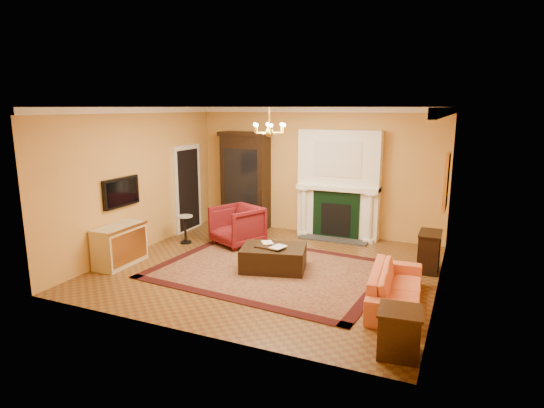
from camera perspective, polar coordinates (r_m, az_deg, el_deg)
The scene contains 26 objects.
floor at distance 8.74m, azimuth -0.32°, elevation -8.07°, with size 6.00×5.50×0.02m, color brown.
ceiling at distance 8.21m, azimuth -0.34°, elevation 12.14°, with size 6.00×5.50×0.02m, color white.
wall_back at distance 10.89m, azimuth 5.60°, elevation 4.11°, with size 6.00×0.02×3.00m, color #DEA54F.
wall_front at distance 5.99m, azimuth -11.15°, elevation -2.70°, with size 6.00×0.02×3.00m, color #DEA54F.
wall_left at distance 9.94m, azimuth -16.41°, elevation 2.90°, with size 0.02×5.50×3.00m, color #DEA54F.
wall_right at distance 7.65m, azimuth 20.73°, elevation -0.04°, with size 0.02×5.50×3.00m, color #DEA54F.
fireplace at distance 10.59m, azimuth 8.34°, elevation 2.13°, with size 1.90×0.70×2.50m.
crown_molding at distance 9.09m, azimuth 2.17°, elevation 11.69°, with size 6.00×5.50×0.12m.
doorway at distance 11.31m, azimuth -10.55°, elevation 1.93°, with size 0.08×1.05×2.10m.
tv_panel at distance 9.48m, azimuth -18.38°, elevation 1.42°, with size 0.09×0.95×0.58m.
gilt_mirror at distance 9.01m, azimuth 21.05°, elevation 2.64°, with size 0.06×0.76×1.05m.
chandelier at distance 8.22m, azimuth -0.34°, elevation 9.33°, with size 0.63×0.55×0.53m.
oriental_rug at distance 8.60m, azimuth -0.18°, elevation -8.29°, with size 4.13×3.10×0.02m, color #420E12.
china_cabinet at distance 11.36m, azimuth -3.33°, elevation 2.71°, with size 1.15×0.52×2.31m, color black.
wingback_armchair at distance 10.04m, azimuth -4.39°, elevation -2.50°, with size 0.93×0.87×0.96m, color maroon.
pedestal_table at distance 10.35m, azimuth -10.84°, elevation -2.88°, with size 0.35×0.35×0.63m.
commode at distance 9.28m, azimuth -18.58°, elevation -4.92°, with size 0.49×1.05×0.78m, color beige.
coral_sofa at distance 7.35m, azimuth 15.32°, elevation -9.33°, with size 1.91×0.56×0.74m, color #E47048.
end_table at distance 6.00m, azimuth 15.70°, elevation -15.37°, with size 0.49×0.49×0.57m, color #391D0F.
console_table at distance 8.98m, azimuth 19.12°, elevation -5.75°, with size 0.36×0.64×0.71m, color black.
leather_ottoman at distance 8.56m, azimuth 0.20°, elevation -6.78°, with size 1.17×0.85×0.44m, color black.
ottoman_tray at distance 8.48m, azimuth -0.36°, elevation -5.31°, with size 0.45×0.35×0.03m, color black.
book_a at distance 8.53m, azimuth -1.24°, elevation -4.16°, with size 0.20×0.03×0.27m, color gray.
book_b at distance 8.35m, azimuth 0.14°, elevation -4.37°, with size 0.23×0.02×0.31m, color gray.
topiary_left at distance 10.70m, azimuth 4.76°, elevation 3.90°, with size 0.17×0.17×0.46m.
topiary_right at distance 10.34m, azimuth 12.21°, elevation 3.32°, with size 0.17×0.17×0.44m.
Camera 1 is at (3.34, -7.50, 3.01)m, focal length 30.00 mm.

